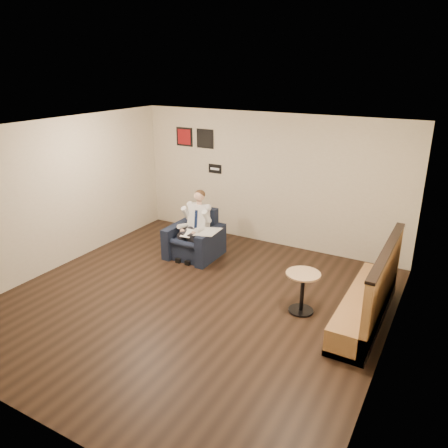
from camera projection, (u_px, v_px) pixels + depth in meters
The scene contains 19 objects.
ground at pixel (192, 302), 7.23m from camera, with size 6.00×6.00×0.00m, color black.
wall_back at pixel (268, 180), 9.20m from camera, with size 6.00×0.02×2.80m, color beige.
wall_front at pixel (21, 313), 4.29m from camera, with size 6.00×0.02×2.80m, color beige.
wall_left at pixel (55, 195), 8.12m from camera, with size 0.02×6.00×2.80m, color beige.
wall_right at pixel (393, 263), 5.37m from camera, with size 0.02×6.00×2.80m, color beige.
ceiling at pixel (187, 131), 6.26m from camera, with size 6.00×6.00×0.02m, color white.
seating_sign at pixel (215, 169), 9.75m from camera, with size 0.32×0.02×0.20m, color black.
art_print_left at pixel (184, 137), 9.90m from camera, with size 0.42×0.03×0.42m, color maroon.
art_print_right at pixel (205, 139), 9.64m from camera, with size 0.42×0.03×0.42m, color black.
armchair at pixel (194, 235), 8.79m from camera, with size 0.97×0.97×0.94m, color black.
seated_man at pixel (191, 228), 8.63m from camera, with size 0.61×0.91×1.28m, color silver, non-canonical shape.
lap_papers at pixel (188, 233), 8.57m from camera, with size 0.21×0.30×0.01m, color white.
newspaper at pixel (208, 232), 8.48m from camera, with size 0.41×0.51×0.01m, color silver.
side_table at pixel (183, 248), 8.84m from camera, with size 0.47×0.47×0.38m, color black.
green_folder at pixel (181, 239), 8.77m from camera, with size 0.38×0.27×0.01m, color green.
coffee_mug at pixel (192, 237), 8.76m from camera, with size 0.07×0.07×0.08m, color white.
smartphone at pixel (189, 237), 8.86m from camera, with size 0.12×0.06×0.01m, color black.
banquette at pixel (367, 284), 6.52m from camera, with size 0.57×2.38×1.22m, color #9E6E3D.
cafe_table at pixel (302, 292), 6.83m from camera, with size 0.54×0.54×0.67m, color tan.
Camera 1 is at (3.57, -5.27, 3.69)m, focal length 35.00 mm.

